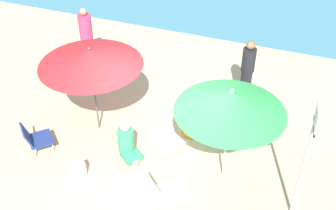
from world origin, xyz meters
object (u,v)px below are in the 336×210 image
(umbrella_green, at_px, (231,102))
(umbrella_red, at_px, (90,57))
(person_c, at_px, (127,143))
(beach_chair_c, at_px, (167,138))
(beach_bag, at_px, (78,170))
(swim_ring, at_px, (192,131))
(beach_chair_a, at_px, (240,121))
(person_b, at_px, (247,71))
(beach_chair_d, at_px, (34,138))
(beach_chair_b, at_px, (163,191))
(warning_sign, at_px, (308,148))
(person_a, at_px, (87,40))

(umbrella_green, xyz_separation_m, umbrella_red, (-2.94, 0.46, -0.01))
(person_c, bearing_deg, beach_chair_c, 79.85)
(umbrella_red, distance_m, beach_bag, 2.20)
(person_c, xyz_separation_m, swim_ring, (0.96, 1.25, -0.42))
(beach_chair_a, distance_m, person_b, 1.34)
(umbrella_red, height_order, person_c, umbrella_red)
(umbrella_green, height_order, person_c, umbrella_green)
(swim_ring, bearing_deg, person_b, 63.39)
(umbrella_green, xyz_separation_m, beach_chair_d, (-3.82, -0.61, -1.50))
(beach_chair_a, distance_m, swim_ring, 1.05)
(beach_chair_b, height_order, warning_sign, warning_sign)
(person_c, bearing_deg, beach_chair_d, -132.22)
(beach_chair_c, xyz_separation_m, warning_sign, (2.63, -0.76, 1.25))
(umbrella_red, relative_size, beach_chair_d, 2.79)
(beach_chair_c, bearing_deg, person_a, 173.30)
(person_b, bearing_deg, umbrella_red, -127.56)
(beach_chair_a, relative_size, beach_bag, 2.11)
(umbrella_red, distance_m, beach_chair_a, 3.41)
(beach_chair_a, distance_m, person_a, 4.48)
(umbrella_green, bearing_deg, beach_chair_a, 89.43)
(warning_sign, relative_size, beach_bag, 7.38)
(swim_ring, distance_m, beach_bag, 2.61)
(umbrella_green, relative_size, beach_chair_a, 3.04)
(person_c, relative_size, beach_bag, 2.92)
(warning_sign, bearing_deg, beach_chair_c, 159.24)
(warning_sign, bearing_deg, swim_ring, 143.47)
(beach_chair_a, relative_size, person_b, 0.43)
(beach_chair_b, bearing_deg, person_c, 93.70)
(beach_chair_b, relative_size, beach_chair_d, 1.03)
(umbrella_green, bearing_deg, beach_chair_b, -128.43)
(beach_chair_a, height_order, swim_ring, beach_chair_a)
(umbrella_red, bearing_deg, person_b, 37.42)
(swim_ring, height_order, beach_bag, beach_bag)
(beach_chair_c, height_order, person_b, person_b)
(umbrella_red, relative_size, person_a, 1.20)
(person_a, bearing_deg, swim_ring, -57.94)
(beach_chair_a, xyz_separation_m, person_a, (-4.29, 1.18, 0.53))
(beach_chair_c, relative_size, beach_bag, 2.16)
(umbrella_green, bearing_deg, person_c, -172.91)
(beach_chair_d, distance_m, warning_sign, 5.33)
(swim_ring, bearing_deg, beach_chair_d, -150.56)
(beach_chair_c, xyz_separation_m, person_a, (-3.00, 2.18, 0.58))
(umbrella_green, relative_size, beach_bag, 6.42)
(person_a, bearing_deg, beach_bag, -98.33)
(umbrella_green, relative_size, beach_chair_b, 2.71)
(beach_chair_c, xyz_separation_m, beach_bag, (-1.35, -1.32, -0.13))
(beach_chair_a, xyz_separation_m, beach_chair_d, (-3.84, -1.96, -0.02))
(beach_chair_c, height_order, person_a, person_a)
(person_b, relative_size, person_c, 1.70)
(umbrella_red, bearing_deg, swim_ring, 15.50)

